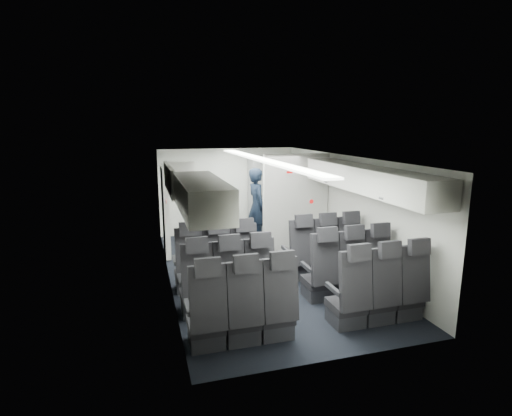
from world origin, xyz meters
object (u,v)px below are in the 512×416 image
seat_row_mid (289,279)px  carry_on_bag (187,180)px  seat_row_front (271,260)px  flight_attendant (257,207)px  boarding_door (166,211)px  galley_unit (266,196)px  seat_row_rear (314,304)px

seat_row_mid → carry_on_bag: size_ratio=8.05×
seat_row_front → seat_row_mid: (0.00, -0.90, 0.00)m
seat_row_mid → carry_on_bag: bearing=138.9°
flight_attendant → carry_on_bag: (-1.76, -1.93, 0.93)m
seat_row_mid → boarding_door: (-1.64, 2.99, 0.55)m
boarding_door → flight_attendant: 2.04m
boarding_door → carry_on_bag: 2.01m
seat_row_front → seat_row_mid: 0.90m
seat_row_front → seat_row_mid: size_ratio=1.00×
seat_row_mid → galley_unit: size_ratio=1.75×
seat_row_mid → flight_attendant: bearing=82.8°
galley_unit → seat_row_front: bearing=-106.3°
carry_on_bag → boarding_door: bearing=86.9°
seat_row_rear → boarding_door: boarding_door is taller
flight_attendant → galley_unit: bearing=-31.9°
seat_row_front → galley_unit: bearing=73.7°
boarding_door → carry_on_bag: (0.27, -1.79, 0.86)m
seat_row_rear → carry_on_bag: bearing=123.2°
seat_row_front → flight_attendant: 2.31m
galley_unit → flight_attendant: galley_unit is taller
seat_row_mid → seat_row_rear: (0.00, -0.90, 0.00)m
seat_row_rear → flight_attendant: size_ratio=1.87×
boarding_door → seat_row_front: bearing=-51.8°
seat_row_rear → boarding_door: bearing=112.9°
galley_unit → boarding_door: galley_unit is taller
seat_row_mid → flight_attendant: size_ratio=1.87×
galley_unit → carry_on_bag: size_ratio=4.59×
flight_attendant → carry_on_bag: carry_on_bag is taller
seat_row_mid → carry_on_bag: carry_on_bag is taller
seat_row_rear → flight_attendant: bearing=84.4°
seat_row_front → seat_row_rear: size_ratio=1.00×
seat_row_front → flight_attendant: (0.40, 2.22, 0.49)m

